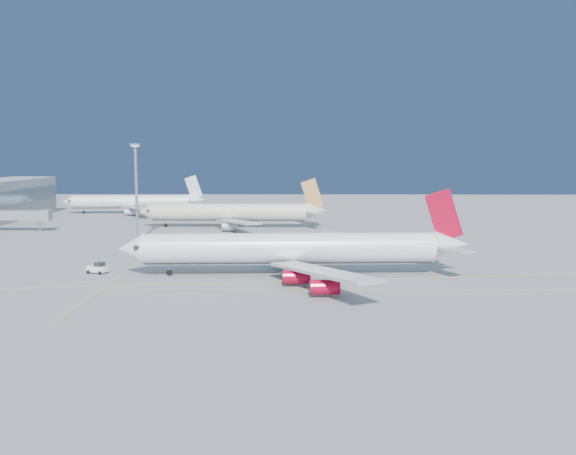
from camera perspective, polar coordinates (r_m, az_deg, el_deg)
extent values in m
plane|color=slate|center=(134.32, 2.16, -4.23)|extent=(500.00, 500.00, 0.00)
cube|color=gray|center=(224.42, -23.36, 1.00)|extent=(22.00, 3.00, 3.00)
cylinder|color=gray|center=(221.15, -21.20, 0.35)|extent=(0.70, 0.70, 5.20)
cube|color=gray|center=(220.16, -20.74, 1.02)|extent=(3.20, 3.60, 3.40)
cube|color=#D2BC0B|center=(120.85, 4.71, -5.49)|extent=(90.00, 0.18, 0.02)
cube|color=#D2BC0B|center=(128.44, 2.23, -4.74)|extent=(118.86, 16.88, 0.02)
cube|color=#D2BC0B|center=(167.89, -11.88, -2.14)|extent=(0.18, 140.00, 0.02)
cylinder|color=white|center=(133.54, 0.05, -1.84)|extent=(60.87, 9.09, 6.28)
cone|color=white|center=(136.42, -13.82, -1.85)|extent=(5.16, 6.50, 6.28)
cone|color=white|center=(138.84, 14.27, -1.45)|extent=(7.85, 6.31, 5.97)
cube|color=black|center=(135.92, -12.98, -1.59)|extent=(2.01, 6.04, 0.76)
cube|color=#B7B7BC|center=(116.85, 3.04, -3.96)|extent=(19.96, 30.23, 0.60)
cube|color=#B7B7BC|center=(151.45, 1.90, -1.47)|extent=(17.56, 31.05, 0.60)
cube|color=#A60722|center=(137.68, 13.69, 1.04)|extent=(8.34, 0.87, 11.46)
cylinder|color=gray|center=(135.63, -10.53, -3.44)|extent=(0.26, 0.26, 2.49)
cylinder|color=black|center=(135.86, -10.51, -3.96)|extent=(1.23, 0.81, 1.19)
cylinder|color=gray|center=(129.84, 0.60, -3.78)|extent=(0.35, 0.35, 2.49)
cylinder|color=black|center=(130.08, 0.60, -4.32)|extent=(1.24, 1.03, 1.19)
cylinder|color=gray|center=(138.57, 0.44, -3.11)|extent=(0.35, 0.35, 2.49)
cylinder|color=black|center=(138.79, 0.44, -3.62)|extent=(1.24, 1.03, 1.19)
cylinder|color=#A60722|center=(122.49, 0.76, -4.41)|extent=(5.32, 2.95, 2.71)
cylinder|color=#A60722|center=(113.59, 3.31, -5.32)|extent=(5.32, 2.95, 2.71)
cylinder|color=#A60722|center=(145.95, 0.33, -2.59)|extent=(5.32, 2.95, 2.71)
cylinder|color=#A60722|center=(155.48, 1.89, -2.01)|extent=(5.32, 2.95, 2.71)
cylinder|color=beige|center=(218.12, -5.30, 1.38)|extent=(52.63, 6.72, 5.76)
cone|color=beige|center=(223.44, -12.58, 1.38)|extent=(4.65, 5.84, 5.76)
cone|color=beige|center=(216.40, 2.55, 1.52)|extent=(7.17, 5.60, 5.47)
cube|color=black|center=(222.92, -12.10, 1.53)|extent=(1.72, 5.50, 0.71)
cube|color=#B7B7BC|center=(202.03, -4.48, 0.51)|extent=(16.65, 27.84, 0.56)
cube|color=#B7B7BC|center=(233.44, -3.63, 1.36)|extent=(17.50, 27.56, 0.56)
cube|color=#D79C50|center=(215.94, 2.16, 3.01)|extent=(7.78, 0.60, 10.69)
cylinder|color=gray|center=(222.17, -10.82, 0.49)|extent=(0.24, 0.24, 2.32)
cylinder|color=black|center=(222.29, -10.81, 0.19)|extent=(1.12, 0.73, 1.11)
cylinder|color=gray|center=(214.31, -5.16, 0.35)|extent=(0.32, 0.32, 2.32)
cylinder|color=black|center=(214.45, -5.16, 0.04)|extent=(1.13, 0.93, 1.11)
cylinder|color=gray|center=(222.39, -4.91, 0.59)|extent=(0.32, 0.32, 2.32)
cylinder|color=black|center=(222.52, -4.90, 0.29)|extent=(1.13, 0.93, 1.11)
cylinder|color=#B7B7BC|center=(205.37, -5.19, 0.07)|extent=(4.89, 2.61, 2.53)
cylinder|color=#B7B7BC|center=(231.12, -4.41, 0.83)|extent=(4.89, 2.61, 2.53)
cylinder|color=white|center=(274.27, -13.77, 2.25)|extent=(48.09, 9.45, 5.35)
cone|color=white|center=(279.79, -19.03, 2.16)|extent=(4.75, 5.71, 5.35)
cone|color=white|center=(271.02, -8.08, 2.45)|extent=(7.11, 5.64, 5.09)
cube|color=black|center=(279.28, -18.67, 2.29)|extent=(1.96, 5.20, 0.67)
cube|color=#B7B7BC|center=(259.40, -13.33, 1.69)|extent=(17.50, 24.68, 0.53)
cube|color=#B7B7BC|center=(288.00, -12.42, 2.20)|extent=(13.88, 25.86, 0.53)
cube|color=silver|center=(270.77, -8.40, 3.57)|extent=(7.36, 1.06, 10.12)
cylinder|color=gray|center=(278.48, -17.73, 1.52)|extent=(0.23, 0.23, 2.20)
cylinder|color=black|center=(278.57, -17.72, 1.30)|extent=(1.11, 0.76, 1.05)
cylinder|color=gray|center=(270.62, -13.68, 1.51)|extent=(0.31, 0.31, 2.20)
cylinder|color=black|center=(270.72, -13.68, 1.27)|extent=(1.12, 0.95, 1.05)
cylinder|color=gray|center=(278.14, -13.42, 1.65)|extent=(0.31, 0.31, 2.20)
cylinder|color=black|center=(278.24, -13.42, 1.43)|extent=(1.12, 0.95, 1.05)
cylinder|color=#B7B7BC|center=(262.54, -13.81, 1.34)|extent=(4.78, 2.78, 2.39)
cylinder|color=#B7B7BC|center=(286.00, -13.02, 1.80)|extent=(4.78, 2.78, 2.39)
cube|color=white|center=(141.73, -16.60, -3.54)|extent=(4.65, 3.36, 1.26)
cube|color=black|center=(141.20, -16.40, -3.18)|extent=(2.17, 2.24, 0.94)
cylinder|color=black|center=(141.84, -17.33, -3.80)|extent=(0.81, 0.59, 0.73)
cylinder|color=black|center=(143.57, -16.80, -3.65)|extent=(0.81, 0.59, 0.73)
cylinder|color=black|center=(140.10, -16.37, -3.89)|extent=(0.81, 0.59, 0.73)
cylinder|color=black|center=(141.85, -15.85, -3.75)|extent=(0.81, 0.59, 0.73)
cylinder|color=gray|center=(187.00, -13.32, 2.93)|extent=(0.76, 0.76, 27.32)
cube|color=gray|center=(186.63, -13.44, 7.18)|extent=(2.40, 2.40, 0.55)
cube|color=white|center=(186.62, -13.43, 7.05)|extent=(1.75, 1.75, 0.27)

